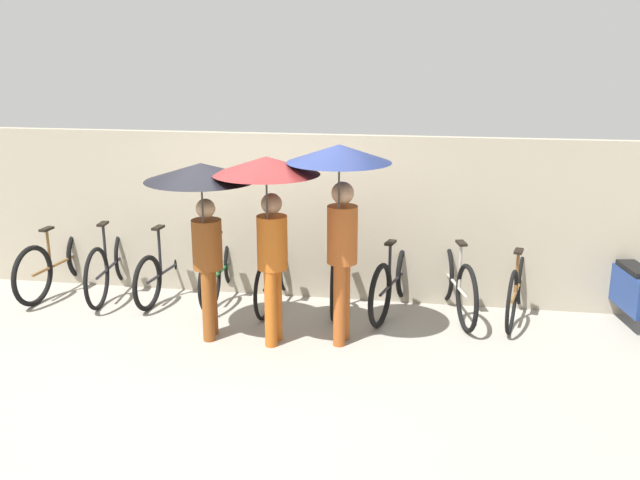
{
  "coord_description": "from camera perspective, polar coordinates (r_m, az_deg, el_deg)",
  "views": [
    {
      "loc": [
        1.89,
        -6.49,
        3.14
      ],
      "look_at": [
        0.63,
        1.07,
        1.0
      ],
      "focal_mm": 40.0,
      "sensor_mm": 36.0,
      "label": 1
    }
  ],
  "objects": [
    {
      "name": "ground_plane",
      "position": [
        7.45,
        -6.24,
        -9.4
      ],
      "size": [
        30.0,
        30.0,
        0.0
      ],
      "primitive_type": "plane",
      "color": "gray"
    },
    {
      "name": "back_wall",
      "position": [
        8.93,
        -3.05,
        1.93
      ],
      "size": [
        15.02,
        0.12,
        2.06
      ],
      "color": "gray",
      "rests_on": "ground"
    },
    {
      "name": "parked_bicycle_0",
      "position": [
        9.81,
        -20.09,
        -1.66
      ],
      "size": [
        0.44,
        1.84,
        1.04
      ],
      "rotation": [
        0.0,
        0.0,
        1.47
      ],
      "color": "black",
      "rests_on": "ground"
    },
    {
      "name": "parked_bicycle_1",
      "position": [
        9.48,
        -16.32,
        -1.86
      ],
      "size": [
        0.44,
        1.82,
        1.04
      ],
      "rotation": [
        0.0,
        0.0,
        1.68
      ],
      "color": "black",
      "rests_on": "ground"
    },
    {
      "name": "parked_bicycle_2",
      "position": [
        9.28,
        -12.06,
        -2.21
      ],
      "size": [
        0.44,
        1.77,
        1.01
      ],
      "rotation": [
        0.0,
        0.0,
        1.48
      ],
      "color": "black",
      "rests_on": "ground"
    },
    {
      "name": "parked_bicycle_3",
      "position": [
        9.04,
        -7.81,
        -2.25
      ],
      "size": [
        0.44,
        1.71,
        1.09
      ],
      "rotation": [
        0.0,
        0.0,
        1.55
      ],
      "color": "black",
      "rests_on": "ground"
    },
    {
      "name": "parked_bicycle_4",
      "position": [
        8.78,
        -3.49,
        -2.81
      ],
      "size": [
        0.44,
        1.71,
        1.05
      ],
      "rotation": [
        0.0,
        0.0,
        1.5
      ],
      "color": "black",
      "rests_on": "ground"
    },
    {
      "name": "parked_bicycle_5",
      "position": [
        8.73,
        1.24,
        -2.76
      ],
      "size": [
        0.44,
        1.71,
        1.01
      ],
      "rotation": [
        0.0,
        0.0,
        1.67
      ],
      "color": "black",
      "rests_on": "ground"
    },
    {
      "name": "parked_bicycle_6",
      "position": [
        8.58,
        5.94,
        -3.23
      ],
      "size": [
        0.57,
        1.75,
        1.06
      ],
      "rotation": [
        0.0,
        0.0,
        1.34
      ],
      "color": "black",
      "rests_on": "ground"
    },
    {
      "name": "parked_bicycle_7",
      "position": [
        8.57,
        10.73,
        -3.32
      ],
      "size": [
        0.58,
        1.75,
        1.09
      ],
      "rotation": [
        0.0,
        0.0,
        1.82
      ],
      "color": "black",
      "rests_on": "ground"
    },
    {
      "name": "parked_bicycle_8",
      "position": [
        8.64,
        15.52,
        -3.62
      ],
      "size": [
        0.53,
        1.67,
        0.99
      ],
      "rotation": [
        0.0,
        0.0,
        1.35
      ],
      "color": "black",
      "rests_on": "ground"
    },
    {
      "name": "pedestrian_leading",
      "position": [
        7.43,
        -9.36,
        3.46
      ],
      "size": [
        1.16,
        1.16,
        1.96
      ],
      "rotation": [
        0.0,
        0.0,
        3.25
      ],
      "color": "brown",
      "rests_on": "ground"
    },
    {
      "name": "pedestrian_center",
      "position": [
        7.21,
        -4.17,
        3.57
      ],
      "size": [
        1.08,
        1.08,
        2.05
      ],
      "rotation": [
        0.0,
        0.0,
        3.04
      ],
      "color": "#B25619",
      "rests_on": "ground"
    },
    {
      "name": "pedestrian_trailing",
      "position": [
        7.2,
        1.63,
        4.18
      ],
      "size": [
        1.05,
        1.05,
        2.16
      ],
      "rotation": [
        0.0,
        0.0,
        3.0
      ],
      "color": "#9E4C1E",
      "rests_on": "ground"
    },
    {
      "name": "motorcycle",
      "position": [
        8.85,
        23.71,
        -3.84
      ],
      "size": [
        0.65,
        2.09,
        0.91
      ],
      "rotation": [
        0.0,
        0.0,
        1.75
      ],
      "color": "black",
      "rests_on": "ground"
    }
  ]
}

